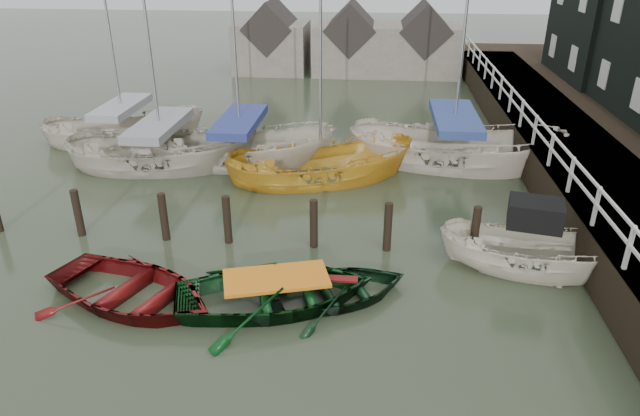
# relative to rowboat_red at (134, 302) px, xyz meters

# --- Properties ---
(ground) EXTENTS (120.00, 120.00, 0.00)m
(ground) POSITION_rel_rowboat_red_xyz_m (2.71, 0.09, 0.00)
(ground) COLOR #2D3823
(ground) RESTS_ON ground
(pier) EXTENTS (3.04, 32.00, 2.70)m
(pier) POSITION_rel_rowboat_red_xyz_m (12.18, 10.09, 0.71)
(pier) COLOR black
(pier) RESTS_ON ground
(mooring_pilings) EXTENTS (13.72, 0.22, 1.80)m
(mooring_pilings) POSITION_rel_rowboat_red_xyz_m (1.59, 3.09, 0.50)
(mooring_pilings) COLOR black
(mooring_pilings) RESTS_ON ground
(far_sheds) EXTENTS (14.00, 4.08, 4.39)m
(far_sheds) POSITION_rel_rowboat_red_xyz_m (3.54, 26.09, 1.86)
(far_sheds) COLOR #665B51
(far_sheds) RESTS_ON ground
(rowboat_red) EXTENTS (5.23, 4.52, 0.91)m
(rowboat_red) POSITION_rel_rowboat_red_xyz_m (0.00, 0.00, 0.00)
(rowboat_red) COLOR #580C0D
(rowboat_red) RESTS_ON ground
(rowboat_green) EXTENTS (5.32, 4.43, 0.95)m
(rowboat_green) POSITION_rel_rowboat_red_xyz_m (3.35, 0.26, 0.00)
(rowboat_green) COLOR black
(rowboat_green) RESTS_ON ground
(rowboat_dkgreen) EXTENTS (4.29, 3.78, 0.74)m
(rowboat_dkgreen) POSITION_rel_rowboat_red_xyz_m (4.71, 0.63, 0.00)
(rowboat_dkgreen) COLOR black
(rowboat_dkgreen) RESTS_ON ground
(motorboat) EXTENTS (4.85, 2.64, 2.73)m
(motorboat) POSITION_rel_rowboat_red_xyz_m (9.51, 2.38, 0.09)
(motorboat) COLOR beige
(motorboat) RESTS_ON ground
(sailboat_a) EXTENTS (7.34, 3.55, 11.03)m
(sailboat_a) POSITION_rel_rowboat_red_xyz_m (-2.33, 8.61, 0.06)
(sailboat_a) COLOR #BEB5A2
(sailboat_a) RESTS_ON ground
(sailboat_b) EXTENTS (7.27, 3.20, 10.84)m
(sailboat_b) POSITION_rel_rowboat_red_xyz_m (0.46, 9.32, 0.06)
(sailboat_b) COLOR beige
(sailboat_b) RESTS_ON ground
(sailboat_c) EXTENTS (7.07, 4.32, 10.67)m
(sailboat_c) POSITION_rel_rowboat_red_xyz_m (3.60, 7.99, 0.01)
(sailboat_c) COLOR gold
(sailboat_c) RESTS_ON ground
(sailboat_d) EXTENTS (8.30, 4.42, 11.75)m
(sailboat_d) POSITION_rel_rowboat_red_xyz_m (8.36, 9.97, 0.06)
(sailboat_d) COLOR silver
(sailboat_d) RESTS_ON ground
(sailboat_e) EXTENTS (6.95, 4.00, 10.74)m
(sailboat_e) POSITION_rel_rowboat_red_xyz_m (-4.90, 11.20, 0.06)
(sailboat_e) COLOR beige
(sailboat_e) RESTS_ON ground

